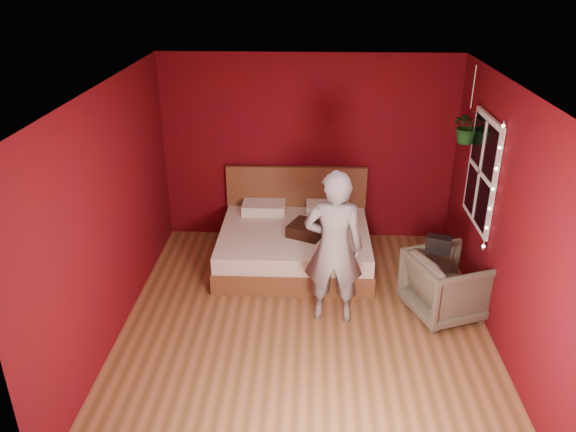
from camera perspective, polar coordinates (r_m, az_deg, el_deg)
The scene contains 10 objects.
floor at distance 6.32m, azimuth 1.72°, elevation -10.98°, with size 4.50×4.50×0.00m, color #96603C.
room_walls at distance 5.52m, azimuth 1.93°, elevation 3.33°, with size 4.04×4.54×2.62m.
window at distance 6.71m, azimuth 19.07°, elevation 4.28°, with size 0.05×0.97×1.27m.
fairy_lights at distance 6.23m, azimuth 20.10°, elevation 2.59°, with size 0.04×0.04×1.45m.
bed at distance 7.43m, azimuth 0.67°, elevation -2.60°, with size 1.95×1.66×1.07m.
person at distance 6.01m, azimuth 4.65°, elevation -3.26°, with size 0.64×0.42×1.76m, color gray.
armchair at distance 6.56m, azimuth 15.86°, elevation -6.75°, with size 0.79×0.81×0.74m, color #686652.
handbag at distance 6.38m, azimuth 15.04°, elevation -2.82°, with size 0.27×0.13×0.19m, color black.
throw_pillow at distance 7.12m, azimuth 1.97°, elevation -1.34°, with size 0.42×0.42×0.15m, color black.
hanging_plant at distance 7.01m, azimuth 17.83°, elevation 8.72°, with size 0.42×0.38×0.91m.
Camera 1 is at (0.02, -5.14, 3.69)m, focal length 35.00 mm.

